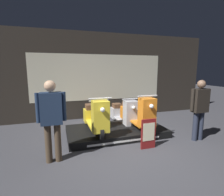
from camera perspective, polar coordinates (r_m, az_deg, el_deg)
ground_plane at (r=3.98m, az=8.16°, el=-18.68°), size 30.00×30.00×0.00m
shop_wall_back at (r=6.69m, az=-4.14°, el=7.15°), size 9.04×0.09×3.20m
display_platform at (r=5.10m, az=1.39°, el=-10.81°), size 2.74×1.42×0.20m
scooter_display_left at (r=4.74m, az=-5.45°, el=-6.17°), size 0.55×1.74×1.01m
scooter_display_right at (r=5.13m, az=8.18°, el=-5.01°), size 0.55×1.74×1.01m
scooter_backrow_0 at (r=5.56m, az=-5.68°, el=-5.92°), size 0.55×1.74×1.01m
scooter_backrow_1 at (r=5.83m, az=3.80°, el=-5.16°), size 0.55×1.74×1.01m
person_left_browsing at (r=3.64m, az=-19.12°, el=-5.41°), size 0.57×0.23×1.66m
person_right_browsing at (r=5.05m, az=26.72°, el=-2.32°), size 0.56×0.22×1.59m
price_sign_board at (r=4.27m, az=11.78°, el=-11.35°), size 0.37×0.04×0.72m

